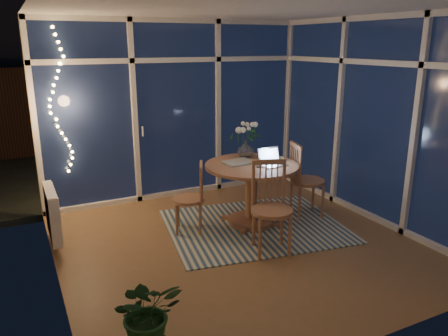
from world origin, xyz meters
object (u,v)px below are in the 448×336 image
Objects in this scene: chair_front at (272,209)px; potted_plant at (148,318)px; flower_vase at (246,150)px; dining_table at (251,194)px; laptop at (274,157)px; chair_left at (188,197)px; chair_right at (308,179)px.

potted_plant is (-1.74, -1.11, -0.14)m from chair_front.
flower_vase is at bearing 47.90° from potted_plant.
flower_vase is 3.08m from potted_plant.
laptop is (0.22, -0.17, 0.51)m from dining_table.
dining_table is 0.58m from laptop.
chair_left is 0.85× the size of chair_front.
chair_right reaches higher than dining_table.
chair_left is at bearing 159.58° from laptop.
dining_table is 3.79× the size of laptop.
chair_right is (1.62, -0.22, 0.07)m from chair_left.
chair_left is 1.17m from laptop.
laptop is at bearing -77.05° from flower_vase.
laptop is 2.82m from potted_plant.
laptop is 1.48× the size of flower_vase.
dining_table is 2.72m from potted_plant.
chair_right is 3.30m from potted_plant.
dining_table is at bearing -106.53° from flower_vase.
chair_left is at bearing 170.40° from dining_table.
potted_plant is at bearing -128.91° from chair_front.
chair_front is at bearing 32.64° from potted_plant.
chair_front is (0.61, -0.93, 0.08)m from chair_left.
potted_plant is (-2.15, -1.74, -0.53)m from laptop.
chair_left is 2.34m from potted_plant.
laptop is at bearing 74.85° from chair_front.
chair_front reaches higher than chair_right.
laptop is (1.03, -0.31, 0.47)m from chair_left.
chair_left reaches higher than potted_plant.
chair_left is 1.04m from flower_vase.
potted_plant is at bearing -135.37° from dining_table.
potted_plant is (-1.13, -2.04, -0.06)m from chair_left.
chair_right is (0.81, -0.08, 0.11)m from dining_table.
dining_table is 1.54× the size of potted_plant.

